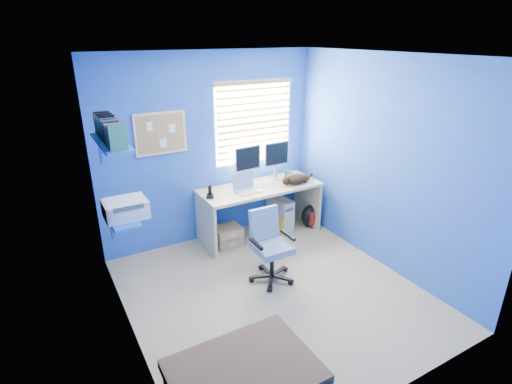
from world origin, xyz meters
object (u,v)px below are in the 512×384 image
laptop (248,184)px  office_chair (270,254)px  desk (260,211)px  tower_pc (280,213)px  cat (297,179)px

laptop → office_chair: bearing=-108.8°
desk → tower_pc: 0.42m
laptop → tower_pc: laptop is taller
office_chair → tower_pc: bearing=52.1°
tower_pc → office_chair: (-0.83, -1.06, 0.09)m
laptop → office_chair: size_ratio=0.40×
desk → cat: size_ratio=4.52×
office_chair → laptop: bearing=77.4°
laptop → desk: bearing=13.2°
laptop → tower_pc: (0.63, 0.16, -0.62)m
tower_pc → office_chair: office_chair is taller
cat → office_chair: cat is taller
desk → cat: (0.50, -0.16, 0.44)m
cat → tower_pc: bearing=110.3°
tower_pc → office_chair: size_ratio=0.54×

